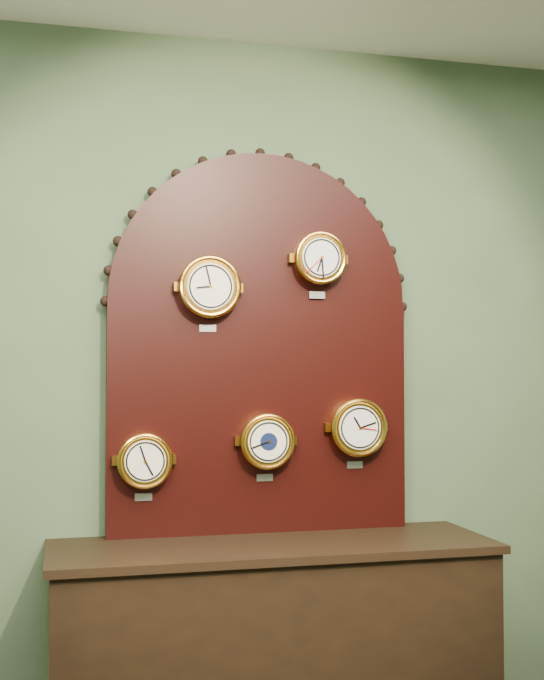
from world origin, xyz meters
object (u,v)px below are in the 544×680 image
object	(u,v)px
roman_clock	(209,287)
barometer	(267,441)
display_board	(260,330)
arabic_clock	(319,259)
tide_clock	(357,427)
shop_counter	(273,660)
hygrometer	(144,460)

from	to	relation	value
roman_clock	barometer	size ratio (longest dim) A/B	1.08
display_board	barometer	distance (m)	0.44
arabic_clock	barometer	distance (m)	0.75
display_board	tide_clock	size ratio (longest dim) A/B	5.40
shop_counter	barometer	size ratio (longest dim) A/B	5.95
arabic_clock	hygrometer	distance (m)	1.04
shop_counter	hygrometer	xyz separation A→B (m)	(-0.46, 0.15, 0.73)
display_board	tide_clock	bearing A→B (deg)	-9.85
roman_clock	tide_clock	distance (m)	0.81
arabic_clock	tide_clock	bearing A→B (deg)	-0.19
roman_clock	barometer	distance (m)	0.64
arabic_clock	hygrometer	xyz separation A→B (m)	(-0.69, 0.00, -0.78)
display_board	arabic_clock	distance (m)	0.37
shop_counter	tide_clock	xyz separation A→B (m)	(0.38, 0.15, 0.84)
barometer	tide_clock	bearing A→B (deg)	-0.04
shop_counter	barometer	world-z (taller)	barometer
hygrometer	tide_clock	xyz separation A→B (m)	(0.84, -0.00, 0.11)
roman_clock	hygrometer	bearing A→B (deg)	179.81
arabic_clock	shop_counter	bearing A→B (deg)	-145.88
arabic_clock	tide_clock	world-z (taller)	arabic_clock
roman_clock	arabic_clock	bearing A→B (deg)	0.10
arabic_clock	hygrometer	world-z (taller)	arabic_clock
roman_clock	display_board	bearing A→B (deg)	17.21
roman_clock	tide_clock	world-z (taller)	roman_clock
display_board	tide_clock	world-z (taller)	display_board
display_board	roman_clock	world-z (taller)	display_board
barometer	tide_clock	size ratio (longest dim) A/B	0.95
tide_clock	roman_clock	bearing A→B (deg)	-179.98
shop_counter	roman_clock	world-z (taller)	roman_clock
shop_counter	barometer	distance (m)	0.81
display_board	arabic_clock	world-z (taller)	display_board
roman_clock	hygrometer	distance (m)	0.70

